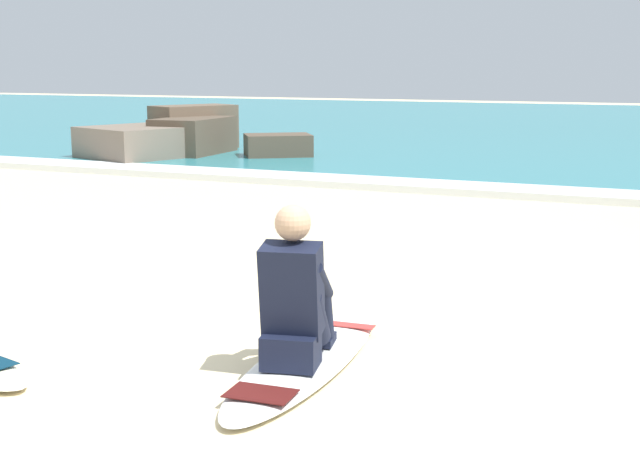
% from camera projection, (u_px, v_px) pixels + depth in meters
% --- Properties ---
extents(ground_plane, '(80.00, 80.00, 0.00)m').
position_uv_depth(ground_plane, '(172.00, 352.00, 5.58)').
color(ground_plane, beige).
extents(sea, '(80.00, 28.00, 0.10)m').
position_uv_depth(sea, '(590.00, 128.00, 24.80)').
color(sea, teal).
rests_on(sea, ground).
extents(breaking_foam, '(80.00, 0.90, 0.11)m').
position_uv_depth(breaking_foam, '(471.00, 189.00, 12.50)').
color(breaking_foam, white).
rests_on(breaking_foam, ground).
extents(surfboard_main, '(0.68, 2.28, 0.08)m').
position_uv_depth(surfboard_main, '(308.00, 358.00, 5.35)').
color(surfboard_main, white).
rests_on(surfboard_main, ground).
extents(surfer_seated, '(0.48, 0.76, 0.95)m').
position_uv_depth(surfer_seated, '(295.00, 302.00, 5.13)').
color(surfer_seated, black).
rests_on(surfer_seated, surfboard_main).
extents(rock_outcrop_distant, '(4.18, 3.87, 0.99)m').
position_uv_depth(rock_outcrop_distant, '(180.00, 139.00, 17.00)').
color(rock_outcrop_distant, brown).
rests_on(rock_outcrop_distant, ground).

